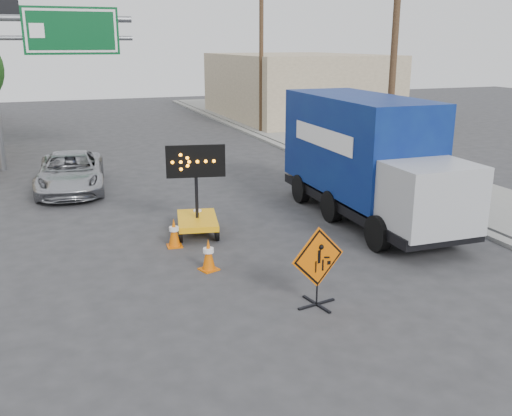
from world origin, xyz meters
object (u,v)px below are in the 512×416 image
arrow_board (197,214)px  box_truck (366,165)px  construction_sign (318,265)px  pickup_truck (71,172)px

arrow_board → box_truck: bearing=8.1°
construction_sign → box_truck: size_ratio=0.22×
arrow_board → construction_sign: bearing=-66.3°
arrow_board → pickup_truck: arrow_board is taller
construction_sign → arrow_board: (-1.18, 5.48, -0.33)m
pickup_truck → box_truck: size_ratio=0.64×
arrow_board → pickup_truck: bearing=127.1°
pickup_truck → box_truck: box_truck is taller
construction_sign → pickup_truck: 12.86m
arrow_board → box_truck: (5.39, -0.32, 1.13)m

